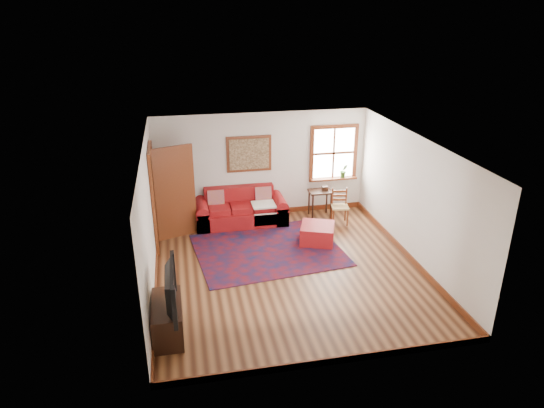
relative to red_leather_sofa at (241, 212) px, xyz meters
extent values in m
plane|color=#422111|center=(0.57, -2.34, -0.27)|extent=(5.50, 5.50, 0.00)
cube|color=silver|center=(0.57, 0.41, 0.98)|extent=(5.00, 0.04, 2.50)
cube|color=silver|center=(0.57, -5.09, 0.98)|extent=(5.00, 0.04, 2.50)
cube|color=silver|center=(-1.93, -2.34, 0.98)|extent=(0.04, 5.50, 2.50)
cube|color=silver|center=(3.07, -2.34, 0.98)|extent=(0.04, 5.50, 2.50)
cube|color=white|center=(0.57, -2.34, 2.23)|extent=(5.00, 5.50, 0.04)
cube|color=brown|center=(0.57, 0.39, -0.21)|extent=(5.00, 0.03, 0.12)
cube|color=brown|center=(-1.91, -2.34, -0.21)|extent=(0.03, 5.50, 0.12)
cube|color=brown|center=(3.06, -2.34, -0.21)|extent=(0.03, 5.50, 0.12)
cube|color=white|center=(2.32, 0.39, 1.18)|extent=(1.00, 0.02, 1.20)
cube|color=brown|center=(2.32, 0.38, 1.82)|extent=(1.18, 0.06, 0.09)
cube|color=brown|center=(2.32, 0.38, 0.53)|extent=(1.18, 0.06, 0.09)
cube|color=brown|center=(1.78, 0.38, 1.18)|extent=(0.09, 0.06, 1.20)
cube|color=brown|center=(2.87, 0.38, 1.18)|extent=(0.09, 0.06, 1.20)
cube|color=brown|center=(2.32, 0.38, 1.18)|extent=(1.00, 0.04, 0.05)
cube|color=brown|center=(2.32, 0.31, 0.56)|extent=(1.15, 0.20, 0.04)
imported|color=#315A1F|center=(2.57, 0.29, 0.74)|extent=(0.18, 0.15, 0.33)
cube|color=black|center=(-1.92, -0.74, 0.75)|extent=(0.02, 0.90, 2.05)
cube|color=brown|center=(-1.89, -1.24, 0.75)|extent=(0.06, 0.09, 2.05)
cube|color=brown|center=(-1.89, -0.25, 0.75)|extent=(0.06, 0.09, 2.05)
cube|color=brown|center=(-1.89, -0.74, 1.82)|extent=(0.06, 1.08, 0.09)
cube|color=brown|center=(-1.46, -0.45, 0.75)|extent=(0.86, 0.35, 2.05)
cube|color=silver|center=(-1.46, -0.45, 0.86)|extent=(0.56, 0.22, 1.33)
cube|color=brown|center=(0.27, 0.38, 1.28)|extent=(1.05, 0.04, 0.85)
cube|color=tan|center=(0.27, 0.35, 1.28)|extent=(0.92, 0.03, 0.72)
cube|color=#5C0D14|center=(0.35, -1.49, -0.26)|extent=(3.17, 2.66, 0.02)
cube|color=maroon|center=(0.00, -0.05, -0.09)|extent=(2.09, 0.86, 0.36)
cube|color=maroon|center=(0.00, 0.26, 0.32)|extent=(1.63, 0.24, 0.45)
cube|color=maroon|center=(-0.90, -0.05, -0.04)|extent=(0.29, 0.86, 0.45)
cube|color=maroon|center=(0.90, -0.05, -0.04)|extent=(0.29, 0.86, 0.45)
cube|color=orange|center=(-0.56, 0.11, 0.35)|extent=(0.38, 0.19, 0.40)
cube|color=orange|center=(0.55, 0.11, 0.35)|extent=(0.38, 0.19, 0.40)
cube|color=silver|center=(0.50, -0.22, 0.23)|extent=(0.53, 0.48, 0.04)
cube|color=maroon|center=(1.46, -1.33, -0.07)|extent=(0.89, 0.89, 0.40)
cube|color=black|center=(1.91, 0.00, 0.37)|extent=(0.55, 0.41, 0.04)
cylinder|color=black|center=(1.69, -0.16, 0.04)|extent=(0.04, 0.04, 0.62)
cylinder|color=black|center=(2.13, -0.16, 0.04)|extent=(0.04, 0.04, 0.62)
cylinder|color=black|center=(1.69, 0.17, 0.04)|extent=(0.04, 0.04, 0.62)
cylinder|color=black|center=(2.13, 0.17, 0.04)|extent=(0.04, 0.04, 0.62)
cube|color=tan|center=(2.24, -0.49, 0.14)|extent=(0.44, 0.43, 0.04)
cylinder|color=brown|center=(2.06, -0.61, -0.08)|extent=(0.04, 0.04, 0.39)
cylinder|color=brown|center=(2.38, -0.67, -0.08)|extent=(0.04, 0.04, 0.39)
cylinder|color=brown|center=(2.11, -0.31, 0.14)|extent=(0.04, 0.04, 0.82)
cylinder|color=brown|center=(2.43, -0.37, 0.14)|extent=(0.04, 0.04, 0.82)
cube|color=brown|center=(2.27, -0.34, 0.37)|extent=(0.32, 0.08, 0.25)
cube|color=black|center=(-1.69, -3.91, 0.00)|extent=(0.45, 1.00, 0.55)
imported|color=black|center=(-1.67, -4.04, 0.61)|extent=(0.15, 1.15, 0.66)
cylinder|color=silver|center=(-1.64, -3.53, 0.37)|extent=(0.12, 0.12, 0.18)
cylinder|color=#FFA53F|center=(-1.64, -3.53, 0.34)|extent=(0.07, 0.07, 0.12)
camera|label=1|loc=(-1.34, -10.30, 4.45)|focal=32.00mm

